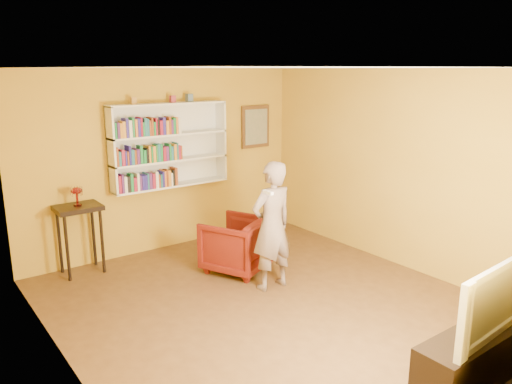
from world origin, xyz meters
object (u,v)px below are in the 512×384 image
(bookshelf, at_px, (168,145))
(television, at_px, (481,298))
(armchair, at_px, (237,245))
(tv_cabinet, at_px, (474,358))
(console_table, at_px, (79,217))
(ruby_lustre, at_px, (77,192))
(person, at_px, (272,226))

(bookshelf, distance_m, television, 4.76)
(armchair, bearing_deg, tv_cabinet, 69.29)
(console_table, distance_m, armchair, 2.13)
(ruby_lustre, bearing_deg, person, -47.26)
(armchair, height_order, person, person)
(armchair, relative_size, television, 0.70)
(ruby_lustre, height_order, armchair, ruby_lustre)
(bookshelf, height_order, armchair, bookshelf)
(ruby_lustre, xyz_separation_m, television, (1.96, -4.50, -0.32))
(console_table, xyz_separation_m, person, (1.76, -1.90, 0.03))
(armchair, bearing_deg, television, 69.29)
(console_table, relative_size, television, 0.82)
(bookshelf, height_order, tv_cabinet, bookshelf)
(bookshelf, xyz_separation_m, tv_cabinet, (0.53, -4.66, -1.36))
(bookshelf, distance_m, ruby_lustre, 1.51)
(console_table, height_order, tv_cabinet, console_table)
(ruby_lustre, bearing_deg, television, -66.50)
(television, bearing_deg, console_table, 109.67)
(ruby_lustre, relative_size, television, 0.22)
(tv_cabinet, bearing_deg, bookshelf, 96.48)
(bookshelf, height_order, console_table, bookshelf)
(ruby_lustre, xyz_separation_m, person, (1.76, -1.90, -0.31))
(person, xyz_separation_m, tv_cabinet, (0.20, -2.60, -0.58))
(console_table, distance_m, person, 2.59)
(armchair, bearing_deg, console_table, -59.27)
(ruby_lustre, bearing_deg, tv_cabinet, -66.50)
(tv_cabinet, xyz_separation_m, television, (0.00, 0.00, 0.56))
(tv_cabinet, distance_m, television, 0.56)
(console_table, height_order, ruby_lustre, ruby_lustre)
(armchair, bearing_deg, bookshelf, -102.33)
(armchair, xyz_separation_m, tv_cabinet, (0.23, -3.31, -0.13))
(ruby_lustre, relative_size, armchair, 0.31)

